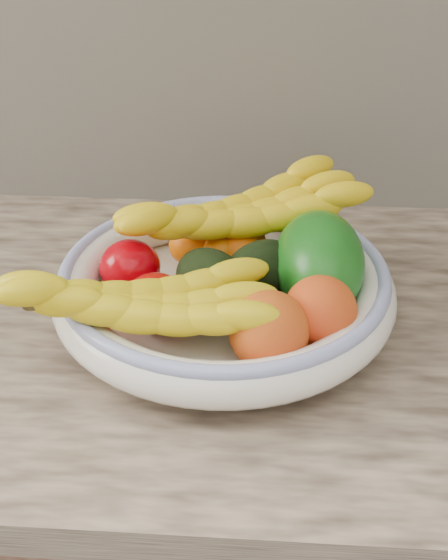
% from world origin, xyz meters
% --- Properties ---
extents(kitchen_counter, '(2.44, 0.66, 1.40)m').
position_xyz_m(kitchen_counter, '(0.00, 1.69, 0.46)').
color(kitchen_counter, brown).
rests_on(kitchen_counter, ground).
extents(fruit_bowl, '(0.39, 0.39, 0.08)m').
position_xyz_m(fruit_bowl, '(0.00, 1.66, 0.95)').
color(fruit_bowl, white).
rests_on(fruit_bowl, kitchen_counter).
extents(clementine_back_left, '(0.07, 0.07, 0.05)m').
position_xyz_m(clementine_back_left, '(-0.05, 1.75, 0.95)').
color(clementine_back_left, orange).
rests_on(clementine_back_left, fruit_bowl).
extents(clementine_back_right, '(0.06, 0.06, 0.05)m').
position_xyz_m(clementine_back_right, '(0.02, 1.76, 0.95)').
color(clementine_back_right, '#E66104').
rests_on(clementine_back_right, fruit_bowl).
extents(clementine_back_mid, '(0.06, 0.06, 0.04)m').
position_xyz_m(clementine_back_mid, '(-0.01, 1.73, 0.95)').
color(clementine_back_mid, '#DD6804').
rests_on(clementine_back_mid, fruit_bowl).
extents(clementine_extra, '(0.06, 0.06, 0.05)m').
position_xyz_m(clementine_extra, '(0.01, 1.74, 0.95)').
color(clementine_extra, '#F26005').
rests_on(clementine_extra, fruit_bowl).
extents(tomato_left, '(0.09, 0.09, 0.06)m').
position_xyz_m(tomato_left, '(-0.11, 1.68, 0.96)').
color(tomato_left, '#B00009').
rests_on(tomato_left, fruit_bowl).
extents(tomato_near_left, '(0.08, 0.08, 0.06)m').
position_xyz_m(tomato_near_left, '(-0.07, 1.61, 0.96)').
color(tomato_near_left, '#AB0A07').
rests_on(tomato_near_left, fruit_bowl).
extents(avocado_center, '(0.12, 0.12, 0.07)m').
position_xyz_m(avocado_center, '(-0.01, 1.65, 0.96)').
color(avocado_center, black).
rests_on(avocado_center, fruit_bowl).
extents(avocado_right, '(0.12, 0.12, 0.07)m').
position_xyz_m(avocado_right, '(0.04, 1.68, 0.96)').
color(avocado_right, black).
rests_on(avocado_right, fruit_bowl).
extents(green_mango, '(0.15, 0.17, 0.14)m').
position_xyz_m(green_mango, '(0.11, 1.68, 0.98)').
color(green_mango, '#0F530F').
rests_on(green_mango, fruit_bowl).
extents(peach_front, '(0.10, 0.10, 0.08)m').
position_xyz_m(peach_front, '(0.05, 1.56, 0.97)').
color(peach_front, orange).
rests_on(peach_front, fruit_bowl).
extents(peach_right, '(0.10, 0.10, 0.08)m').
position_xyz_m(peach_right, '(0.11, 1.59, 0.97)').
color(peach_right, orange).
rests_on(peach_right, fruit_bowl).
extents(banana_bunch_back, '(0.35, 0.26, 0.09)m').
position_xyz_m(banana_bunch_back, '(0.01, 1.75, 0.99)').
color(banana_bunch_back, yellow).
rests_on(banana_bunch_back, fruit_bowl).
extents(banana_bunch_front, '(0.32, 0.17, 0.08)m').
position_xyz_m(banana_bunch_front, '(-0.08, 1.56, 0.98)').
color(banana_bunch_front, yellow).
rests_on(banana_bunch_front, fruit_bowl).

